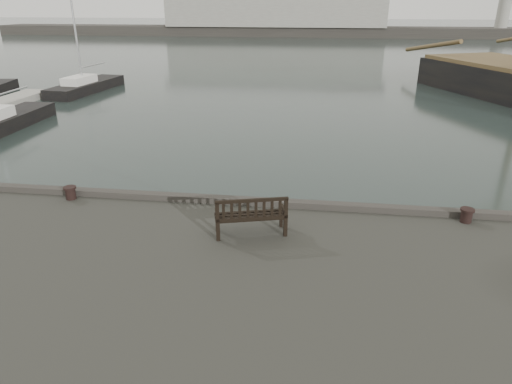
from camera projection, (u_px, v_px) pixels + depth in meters
ground at (236, 247)px, 14.02m from camera, size 400.00×400.00×0.00m
breakwater at (291, 15)px, 96.97m from camera, size 140.00×9.50×12.20m
bench at (251, 222)px, 11.40m from camera, size 1.88×1.08×1.02m
bollard_left at (70, 193)px, 13.50m from camera, size 0.44×0.44×0.39m
bollard_right at (466, 215)px, 12.08m from camera, size 0.44×0.44×0.38m
yacht_c at (1, 126)px, 26.63m from camera, size 2.22×8.62×11.70m
yacht_d at (87, 89)px, 38.08m from camera, size 3.11×8.70×10.86m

